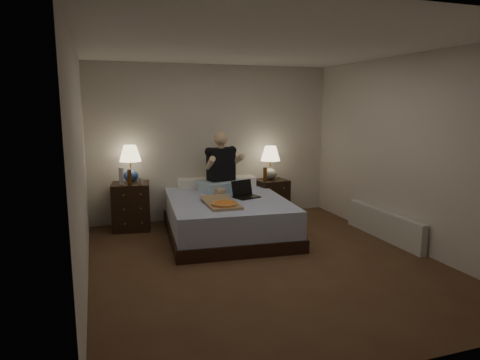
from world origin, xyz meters
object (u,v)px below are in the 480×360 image
object	(u,v)px
laptop	(247,190)
pizza_box	(224,205)
nightstand_right	(271,198)
water_bottle	(121,176)
lamp_right	(270,163)
lamp_left	(131,164)
beer_bottle_left	(130,178)
beer_bottle_right	(265,175)
person	(223,162)
nightstand_left	(131,206)
radiator	(383,225)
soda_can	(140,181)
bed	(226,216)

from	to	relation	value
laptop	pizza_box	bearing A→B (deg)	-152.98
nightstand_right	water_bottle	size ratio (longest dim) A/B	2.53
water_bottle	lamp_right	bearing A→B (deg)	2.32
lamp_left	laptop	xyz separation A→B (m)	(1.54, -0.87, -0.33)
lamp_right	laptop	bearing A→B (deg)	-130.99
nightstand_right	beer_bottle_left	bearing A→B (deg)	178.77
beer_bottle_right	person	xyz separation A→B (m)	(-0.75, -0.11, 0.26)
nightstand_left	pizza_box	world-z (taller)	nightstand_left
lamp_right	water_bottle	xyz separation A→B (m)	(-2.40, -0.10, -0.08)
radiator	lamp_right	bearing A→B (deg)	122.30
water_bottle	beer_bottle_left	world-z (taller)	water_bottle
beer_bottle_right	soda_can	bearing A→B (deg)	-178.93
nightstand_left	beer_bottle_right	xyz separation A→B (m)	(2.12, -0.13, 0.39)
nightstand_right	soda_can	world-z (taller)	soda_can
pizza_box	person	bearing A→B (deg)	74.77
person	beer_bottle_left	bearing A→B (deg)	164.48
lamp_right	pizza_box	world-z (taller)	lamp_right
lamp_right	beer_bottle_right	size ratio (longest dim) A/B	2.43
water_bottle	nightstand_right	bearing A→B (deg)	1.70
nightstand_right	lamp_right	bearing A→B (deg)	119.06
lamp_right	laptop	distance (m)	1.10
nightstand_right	laptop	world-z (taller)	laptop
nightstand_left	person	bearing A→B (deg)	-2.42
lamp_right	nightstand_right	bearing A→B (deg)	-55.52
nightstand_right	radiator	xyz separation A→B (m)	(1.02, -1.62, -0.12)
nightstand_right	water_bottle	distance (m)	2.47
lamp_right	laptop	size ratio (longest dim) A/B	1.65
pizza_box	radiator	bearing A→B (deg)	-9.13
lamp_left	laptop	size ratio (longest dim) A/B	1.65
beer_bottle_left	person	distance (m)	1.40
bed	lamp_left	bearing A→B (deg)	153.88
bed	lamp_right	distance (m)	1.37
nightstand_right	beer_bottle_left	xyz separation A→B (m)	(-2.31, -0.17, 0.51)
nightstand_left	beer_bottle_right	size ratio (longest dim) A/B	3.08
nightstand_left	beer_bottle_left	size ratio (longest dim) A/B	3.08
soda_can	beer_bottle_left	bearing A→B (deg)	-175.67
lamp_left	beer_bottle_left	world-z (taller)	lamp_left
bed	water_bottle	distance (m)	1.64
radiator	beer_bottle_right	bearing A→B (deg)	128.53
bed	beer_bottle_right	bearing A→B (deg)	38.66
bed	lamp_left	size ratio (longest dim) A/B	3.85
bed	soda_can	bearing A→B (deg)	160.94
lamp_right	beer_bottle_left	bearing A→B (deg)	-175.14
water_bottle	beer_bottle_right	xyz separation A→B (m)	(2.25, -0.05, -0.09)
lamp_right	soda_can	size ratio (longest dim) A/B	5.60
lamp_left	beer_bottle_right	distance (m)	2.12
soda_can	beer_bottle_right	xyz separation A→B (m)	(1.99, 0.04, -0.01)
lamp_right	radiator	bearing A→B (deg)	-57.70
nightstand_right	pizza_box	xyz separation A→B (m)	(-1.20, -1.26, 0.26)
nightstand_left	lamp_right	bearing A→B (deg)	7.85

